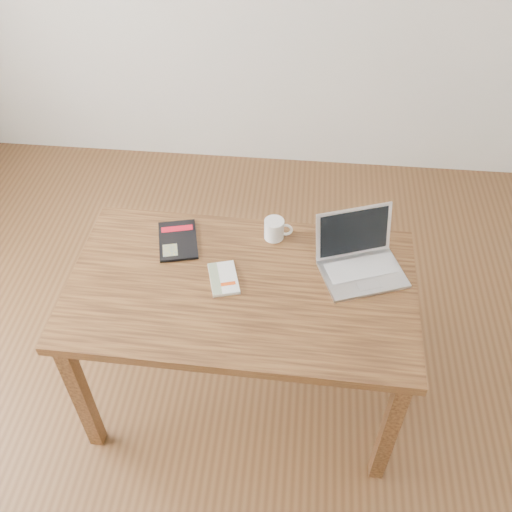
# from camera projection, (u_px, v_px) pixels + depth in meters

# --- Properties ---
(room) EXTENTS (4.04, 4.04, 2.70)m
(room) POSITION_uv_depth(u_px,v_px,m) (165.00, 173.00, 1.66)
(room) COLOR #55361D
(room) RESTS_ON ground
(desk) EXTENTS (1.35, 0.79, 0.75)m
(desk) POSITION_uv_depth(u_px,v_px,m) (242.00, 300.00, 2.23)
(desk) COLOR #513118
(desk) RESTS_ON ground
(white_guidebook) EXTENTS (0.15, 0.19, 0.01)m
(white_guidebook) POSITION_uv_depth(u_px,v_px,m) (224.00, 279.00, 2.18)
(white_guidebook) COLOR silver
(white_guidebook) RESTS_ON desk
(black_guidebook) EXTENTS (0.20, 0.26, 0.01)m
(black_guidebook) POSITION_uv_depth(u_px,v_px,m) (178.00, 240.00, 2.33)
(black_guidebook) COLOR black
(black_guidebook) RESTS_ON desk
(laptop) EXTENTS (0.38, 0.35, 0.21)m
(laptop) POSITION_uv_depth(u_px,v_px,m) (359.00, 259.00, 2.20)
(laptop) COLOR silver
(laptop) RESTS_ON desk
(coffee_mug) EXTENTS (0.12, 0.08, 0.09)m
(coffee_mug) POSITION_uv_depth(u_px,v_px,m) (275.00, 229.00, 2.32)
(coffee_mug) COLOR white
(coffee_mug) RESTS_ON desk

